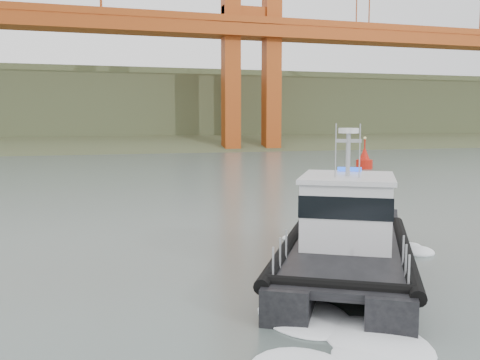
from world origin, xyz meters
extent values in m
plane|color=#4A5854|center=(0.00, 0.00, 0.00)|extent=(400.00, 400.00, 0.00)
cube|color=#333E23|center=(0.00, 92.00, 0.00)|extent=(500.00, 44.72, 16.25)
cube|color=#333E23|center=(0.00, 120.00, 6.00)|extent=(500.00, 70.00, 18.00)
cube|color=#333E23|center=(0.00, 145.00, 11.00)|extent=(500.00, 60.00, 16.00)
cube|color=#9A3D13|center=(0.00, 75.00, 22.00)|extent=(260.00, 6.00, 2.20)
cube|color=black|center=(-1.04, -3.27, 0.45)|extent=(7.12, 10.84, 1.28)
cube|color=black|center=(1.45, -4.73, 0.45)|extent=(7.12, 10.84, 1.28)
cube|color=black|center=(-0.06, -4.46, 0.96)|extent=(8.80, 10.91, 0.27)
cube|color=silver|center=(0.47, -3.54, 2.32)|extent=(4.70, 4.93, 2.45)
cube|color=black|center=(0.47, -3.54, 2.76)|extent=(4.79, 5.02, 0.80)
cube|color=silver|center=(0.47, -3.54, 3.63)|extent=(4.99, 5.22, 0.17)
cylinder|color=#9A9DA3|center=(0.31, -3.82, 4.50)|extent=(0.17, 0.17, 1.92)
cylinder|color=white|center=(0.31, -3.82, 5.41)|extent=(0.75, 0.75, 0.19)
cylinder|color=red|center=(23.27, 34.99, 0.43)|extent=(1.94, 1.94, 1.29)
cone|color=red|center=(23.27, 34.99, 1.73)|extent=(1.51, 1.51, 1.94)
cylinder|color=red|center=(23.27, 34.99, 3.02)|extent=(0.17, 0.17, 1.08)
sphere|color=#E5D87F|center=(23.27, 34.99, 3.67)|extent=(0.32, 0.32, 0.32)
camera|label=1|loc=(-9.24, -21.65, 5.81)|focal=40.00mm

